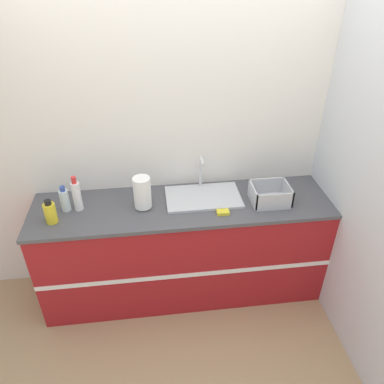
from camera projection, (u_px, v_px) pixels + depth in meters
ground_plane at (188, 313)px, 3.11m from camera, size 12.00×12.00×0.00m
wall_back at (178, 139)px, 2.90m from camera, size 4.67×0.06×2.60m
wall_right at (339, 149)px, 2.76m from camera, size 0.06×2.58×2.60m
counter_cabinet at (184, 248)px, 3.10m from camera, size 2.30×0.60×0.91m
sink at (203, 196)px, 2.91m from camera, size 0.58×0.36×0.28m
paper_towel_roll at (142, 193)px, 2.74m from camera, size 0.13×0.13×0.26m
dish_rack at (270, 196)px, 2.85m from camera, size 0.28×0.24×0.14m
bottle_clear at (65, 200)px, 2.74m from camera, size 0.07×0.07×0.21m
bottle_yellow at (50, 213)px, 2.62m from camera, size 0.08×0.08×0.18m
bottle_white_spray at (77, 195)px, 2.73m from camera, size 0.06×0.06×0.28m
sponge at (223, 212)px, 2.74m from camera, size 0.09×0.06×0.02m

